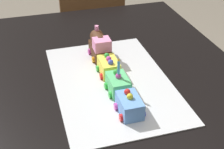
% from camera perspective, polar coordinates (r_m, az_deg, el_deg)
% --- Properties ---
extents(dining_table, '(1.40, 1.00, 0.74)m').
position_cam_1_polar(dining_table, '(1.23, 0.33, -5.26)').
color(dining_table, black).
rests_on(dining_table, ground).
extents(chair, '(0.40, 0.40, 0.86)m').
position_cam_1_polar(chair, '(2.21, -3.88, 8.11)').
color(chair, brown).
rests_on(chair, ground).
extents(cake_board, '(0.60, 0.40, 0.00)m').
position_cam_1_polar(cake_board, '(1.16, 0.00, -1.33)').
color(cake_board, silver).
rests_on(cake_board, dining_table).
extents(cake_locomotive, '(0.14, 0.08, 0.12)m').
position_cam_1_polar(cake_locomotive, '(1.29, -2.15, 4.94)').
color(cake_locomotive, '#472816').
rests_on(cake_locomotive, cake_board).
extents(cake_car_tanker_lemon, '(0.10, 0.08, 0.07)m').
position_cam_1_polar(cake_car_tanker_lemon, '(1.19, -0.58, 1.39)').
color(cake_car_tanker_lemon, '#F4E04C').
rests_on(cake_car_tanker_lemon, cake_board).
extents(cake_car_gondola_mint_green, '(0.10, 0.08, 0.07)m').
position_cam_1_polar(cake_car_gondola_mint_green, '(1.09, 1.09, -1.72)').
color(cake_car_gondola_mint_green, '#59CC7A').
rests_on(cake_car_gondola_mint_green, cake_board).
extents(cake_car_hopper_sky_blue, '(0.10, 0.08, 0.07)m').
position_cam_1_polar(cake_car_hopper_sky_blue, '(1.00, 3.08, -5.38)').
color(cake_car_hopper_sky_blue, '#669EEA').
rests_on(cake_car_hopper_sky_blue, cake_board).
extents(birthday_candle, '(0.01, 0.01, 0.06)m').
position_cam_1_polar(birthday_candle, '(1.05, 1.17, 1.48)').
color(birthday_candle, '#4CA5E5').
rests_on(birthday_candle, cake_car_gondola_mint_green).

